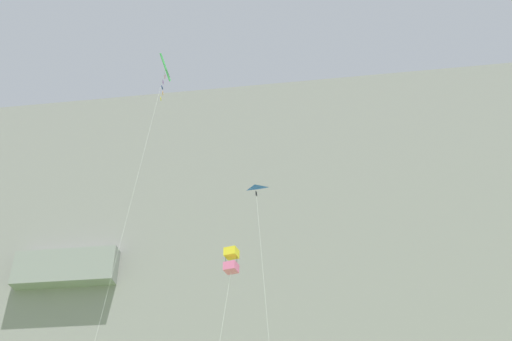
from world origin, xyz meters
TOP-DOWN VIEW (x-y plane):
  - cliff_face at (0.01, 70.03)m, footprint 180.00×28.27m
  - kite_diamond_mid_left at (-10.29, 27.84)m, footprint 3.28×3.43m
  - kite_delta_mid_center at (-3.74, 29.55)m, footprint 2.66×2.97m
  - kite_box_near_cliff at (-4.18, 23.12)m, footprint 2.01×1.72m

SIDE VIEW (x-z plane):
  - kite_box_near_cliff at x=-4.18m, z-range 7.48..23.83m
  - kite_delta_mid_center at x=-3.74m, z-range 10.43..34.58m
  - cliff_face at x=0.01m, z-range -0.04..58.49m
  - kite_diamond_mid_left at x=-10.29m, z-range 15.62..50.89m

